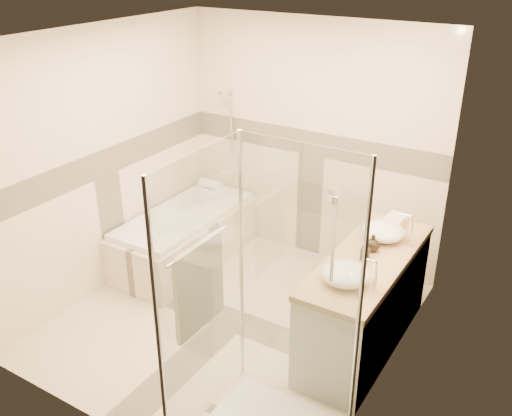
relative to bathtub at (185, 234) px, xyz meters
The scene contains 12 objects.
room 1.57m from the bathtub, 30.53° to the right, with size 2.82×3.02×2.52m.
bathtub is the anchor object (origin of this frame).
vanity 2.18m from the bathtub, ahead, with size 0.58×1.62×0.85m.
shower_enclosure 2.47m from the bathtub, 41.10° to the right, with size 0.96×0.93×2.04m.
vessel_sink_near 2.22m from the bathtub, ahead, with size 0.36×0.36×0.14m, color white.
vessel_sink_far 2.35m from the bathtub, 20.28° to the right, with size 0.36×0.36×0.15m, color white.
faucet_near 2.45m from the bathtub, ahead, with size 0.12×0.03×0.28m.
faucet_far 2.57m from the bathtub, 18.54° to the right, with size 0.11×0.03×0.26m.
amenity_bottle_a 2.25m from the bathtub, 10.49° to the right, with size 0.07×0.07×0.15m, color black.
amenity_bottle_b 2.23m from the bathtub, ahead, with size 0.12×0.12×0.15m, color black.
folded_towels 2.23m from the bathtub, ahead, with size 0.16×0.26×0.08m, color white.
rolled_towel 0.74m from the bathtub, 102.83° to the left, with size 0.11×0.11×0.24m, color white.
Camera 1 is at (2.41, -3.51, 3.13)m, focal length 40.00 mm.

